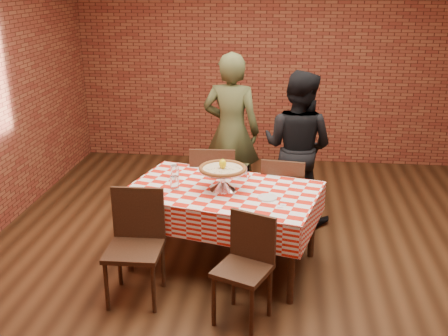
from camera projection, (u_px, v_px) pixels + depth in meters
The scene contains 19 objects.
ground at pixel (257, 259), 5.14m from camera, with size 6.00×6.00×0.00m, color black.
back_wall at pixel (272, 61), 7.45m from camera, with size 5.50×5.50×0.00m, color maroon.
table at pixel (223, 227), 4.94m from camera, with size 1.67×1.00×0.75m, color #3C2516.
tablecloth at pixel (223, 204), 4.86m from camera, with size 1.71×1.04×0.29m, color red, non-canonical shape.
pizza_stand at pixel (223, 180), 4.78m from camera, with size 0.42×0.42×0.19m, color silver, non-canonical shape.
pizza at pixel (223, 169), 4.74m from camera, with size 0.43×0.43×0.03m, color beige.
lemon at pixel (223, 164), 4.73m from camera, with size 0.07×0.07×0.09m, color yellow.
water_glass_left at pixel (175, 183), 4.79m from camera, with size 0.08×0.08×0.12m, color white.
water_glass_right at pixel (175, 171), 5.07m from camera, with size 0.08×0.08×0.12m, color white.
side_plate at pixel (267, 198), 4.61m from camera, with size 0.17×0.17×0.01m, color white.
sweetener_packet_a at pixel (280, 207), 4.44m from camera, with size 0.05×0.04×0.01m, color white.
sweetener_packet_b at pixel (283, 205), 4.48m from camera, with size 0.05×0.04×0.01m, color white.
condiment_caddy at pixel (243, 171), 5.06m from camera, with size 0.10×0.08×0.14m, color silver.
chair_near_left at pixel (134, 249), 4.37m from camera, with size 0.44×0.44×0.93m, color #3C2516, non-canonical shape.
chair_near_right at pixel (242, 273), 4.08m from camera, with size 0.38×0.38×0.86m, color #3C2516, non-canonical shape.
chair_far_left at pixel (214, 186), 5.66m from camera, with size 0.46×0.46×0.94m, color #3C2516, non-canonical shape.
chair_far_right at pixel (284, 197), 5.42m from camera, with size 0.42×0.42×0.90m, color #3C2516, non-canonical shape.
diner_olive at pixel (231, 131), 6.08m from camera, with size 0.66×0.43×1.80m, color #424626.
diner_black at pixel (297, 147), 5.75m from camera, with size 0.81×0.63×1.66m, color black.
Camera 1 is at (0.22, -4.54, 2.57)m, focal length 42.75 mm.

